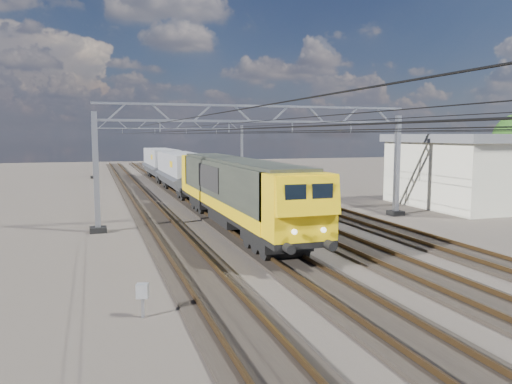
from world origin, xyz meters
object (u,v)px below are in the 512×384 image
object	(u,v)px
locomotive	(235,188)
trackside_cabinet	(142,292)
catenary_gantry_mid	(261,159)
hopper_wagon_mid	(161,162)
hopper_wagon_lead	(182,169)
catenary_gantry_far	(171,146)

from	to	relation	value
locomotive	trackside_cabinet	world-z (taller)	locomotive
catenary_gantry_mid	hopper_wagon_mid	bearing A→B (deg)	93.74
locomotive	hopper_wagon_lead	distance (m)	17.70
catenary_gantry_far	hopper_wagon_lead	bearing A→B (deg)	-95.83
catenary_gantry_far	trackside_cabinet	size ratio (longest dim) A/B	19.46
catenary_gantry_mid	locomotive	size ratio (longest dim) A/B	0.94
catenary_gantry_far	locomotive	size ratio (longest dim) A/B	0.94
hopper_wagon_mid	catenary_gantry_mid	bearing A→B (deg)	-86.26
trackside_cabinet	locomotive	bearing A→B (deg)	80.33
locomotive	hopper_wagon_lead	bearing A→B (deg)	90.00
hopper_wagon_lead	hopper_wagon_mid	size ratio (longest dim) A/B	1.00
hopper_wagon_lead	trackside_cabinet	size ratio (longest dim) A/B	12.71
catenary_gantry_far	locomotive	xyz separation A→B (m)	(-2.00, -37.27, -1.58)
catenary_gantry_mid	hopper_wagon_lead	xyz separation A→B (m)	(-2.00, 16.42, -1.67)
locomotive	hopper_wagon_mid	xyz separation A→B (m)	(-0.00, 31.90, -0.09)
hopper_wagon_lead	catenary_gantry_mid	bearing A→B (deg)	-83.05
trackside_cabinet	catenary_gantry_mid	bearing A→B (deg)	76.08
trackside_cabinet	hopper_wagon_mid	bearing A→B (deg)	99.02
catenary_gantry_mid	locomotive	distance (m)	2.85
hopper_wagon_lead	catenary_gantry_far	bearing A→B (deg)	84.17
catenary_gantry_far	hopper_wagon_mid	bearing A→B (deg)	-110.40
locomotive	hopper_wagon_lead	xyz separation A→B (m)	(-0.00, 17.70, -0.09)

